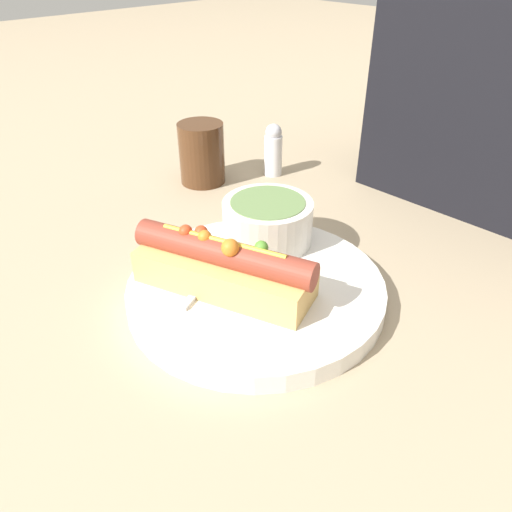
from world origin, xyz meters
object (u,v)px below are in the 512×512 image
Objects in this scene: hot_dog at (223,267)px; soup_bowl at (268,220)px; drinking_glass at (202,153)px; salt_shaker at (273,150)px; spoon at (235,248)px.

soup_bowl is (-0.03, 0.09, 0.00)m from hot_dog.
drinking_glass is (-0.20, 0.07, -0.00)m from soup_bowl.
salt_shaker is (-0.15, 0.16, -0.01)m from soup_bowl.
soup_bowl is at bearing -20.06° from drinking_glass.
hot_dog is 2.09× the size of drinking_glass.
drinking_glass is at bearing -120.26° from salt_shaker.
salt_shaker reaches higher than spoon.
drinking_glass is at bearing 159.94° from soup_bowl.
hot_dog is at bearing -163.01° from spoon.
soup_bowl is at bearing -47.65° from salt_shaker.
soup_bowl is at bearing 89.63° from hot_dog.
drinking_glass reaches higher than soup_bowl.
hot_dog is 2.33× the size of salt_shaker.
salt_shaker is at bearing 12.83° from spoon.
hot_dog is 0.07m from spoon.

